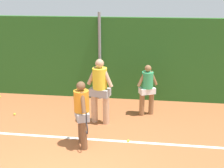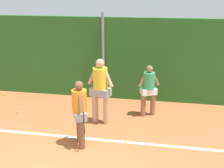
{
  "view_description": "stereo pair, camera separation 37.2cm",
  "coord_description": "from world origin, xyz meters",
  "px_view_note": "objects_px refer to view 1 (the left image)",
  "views": [
    {
      "loc": [
        1.69,
        -4.28,
        3.76
      ],
      "look_at": [
        0.71,
        3.1,
        1.28
      ],
      "focal_mm": 45.92,
      "sensor_mm": 36.0,
      "label": 1
    },
    {
      "loc": [
        2.06,
        -4.22,
        3.76
      ],
      "look_at": [
        0.71,
        3.1,
        1.28
      ],
      "focal_mm": 45.92,
      "sensor_mm": 36.0,
      "label": 2
    }
  ],
  "objects_px": {
    "tennis_ball_6": "(15,114)",
    "tennis_ball_5": "(0,96)",
    "player_foreground_near": "(82,111)",
    "player_midcourt": "(100,88)",
    "tennis_ball_2": "(128,141)",
    "player_backcourt_far": "(147,87)"
  },
  "relations": [
    {
      "from": "player_midcourt",
      "to": "tennis_ball_2",
      "type": "xyz_separation_m",
      "value": [
        0.91,
        -1.04,
        -1.05
      ]
    },
    {
      "from": "player_midcourt",
      "to": "tennis_ball_5",
      "type": "distance_m",
      "value": 4.4
    },
    {
      "from": "player_foreground_near",
      "to": "tennis_ball_6",
      "type": "bearing_deg",
      "value": -144.62
    },
    {
      "from": "tennis_ball_2",
      "to": "tennis_ball_6",
      "type": "bearing_deg",
      "value": 162.12
    },
    {
      "from": "player_backcourt_far",
      "to": "tennis_ball_2",
      "type": "bearing_deg",
      "value": 52.43
    },
    {
      "from": "player_foreground_near",
      "to": "player_backcourt_far",
      "type": "bearing_deg",
      "value": 119.83
    },
    {
      "from": "player_foreground_near",
      "to": "tennis_ball_5",
      "type": "height_order",
      "value": "player_foreground_near"
    },
    {
      "from": "player_backcourt_far",
      "to": "tennis_ball_2",
      "type": "distance_m",
      "value": 2.03
    },
    {
      "from": "player_foreground_near",
      "to": "tennis_ball_6",
      "type": "relative_size",
      "value": 25.73
    },
    {
      "from": "player_foreground_near",
      "to": "tennis_ball_5",
      "type": "distance_m",
      "value": 4.86
    },
    {
      "from": "player_backcourt_far",
      "to": "tennis_ball_6",
      "type": "height_order",
      "value": "player_backcourt_far"
    },
    {
      "from": "tennis_ball_2",
      "to": "tennis_ball_5",
      "type": "bearing_deg",
      "value": 152.2
    },
    {
      "from": "tennis_ball_5",
      "to": "tennis_ball_6",
      "type": "height_order",
      "value": "same"
    },
    {
      "from": "player_foreground_near",
      "to": "tennis_ball_5",
      "type": "relative_size",
      "value": 25.73
    },
    {
      "from": "player_midcourt",
      "to": "player_backcourt_far",
      "type": "relative_size",
      "value": 1.2
    },
    {
      "from": "player_midcourt",
      "to": "tennis_ball_6",
      "type": "xyz_separation_m",
      "value": [
        -2.75,
        0.14,
        -1.05
      ]
    },
    {
      "from": "player_foreground_near",
      "to": "player_backcourt_far",
      "type": "relative_size",
      "value": 1.06
    },
    {
      "from": "player_midcourt",
      "to": "tennis_ball_2",
      "type": "relative_size",
      "value": 29.11
    },
    {
      "from": "player_midcourt",
      "to": "player_backcourt_far",
      "type": "height_order",
      "value": "player_midcourt"
    },
    {
      "from": "player_midcourt",
      "to": "tennis_ball_6",
      "type": "distance_m",
      "value": 2.95
    },
    {
      "from": "player_foreground_near",
      "to": "tennis_ball_5",
      "type": "bearing_deg",
      "value": -151.53
    },
    {
      "from": "tennis_ball_6",
      "to": "tennis_ball_5",
      "type": "bearing_deg",
      "value": 131.43
    }
  ]
}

